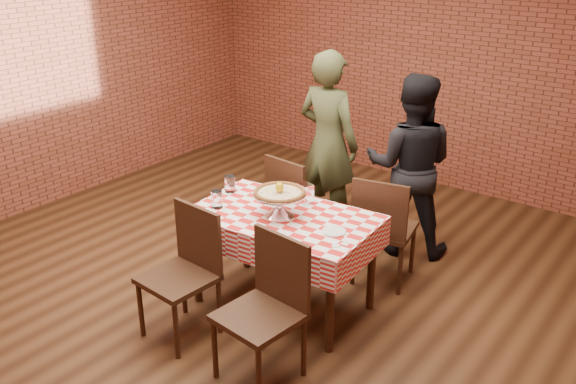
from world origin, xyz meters
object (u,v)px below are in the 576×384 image
object	(u,v)px
chair_far_right	(385,227)
diner_black	(410,166)
diner_olive	(328,143)
water_glass_right	(230,184)
water_glass_left	(217,199)
chair_far_left	(300,205)
condiment_caddy	(305,193)
chair_near_left	(178,277)
pizza	(280,193)
pizza_stand	(280,205)
table	(283,261)
chair_near_right	(259,314)

from	to	relation	value
chair_far_right	diner_black	distance (m)	0.67
diner_black	diner_olive	bearing A→B (deg)	-17.09
water_glass_right	chair_far_right	distance (m)	1.29
water_glass_left	water_glass_right	size ratio (longest dim) A/B	1.00
water_glass_right	chair_far_left	bearing A→B (deg)	73.23
diner_olive	water_glass_right	bearing A→B (deg)	87.10
condiment_caddy	chair_near_left	distance (m)	1.14
chair_far_right	pizza	bearing A→B (deg)	50.56
water_glass_left	pizza_stand	bearing A→B (deg)	20.10
table	chair_near_right	size ratio (longest dim) A/B	1.40
pizza	diner_olive	distance (m)	1.42
table	chair_near_right	xyz separation A→B (m)	(0.39, -0.76, 0.10)
chair_near_right	chair_far_right	world-z (taller)	chair_near_right
chair_near_right	diner_black	distance (m)	2.16
chair_near_right	chair_far_left	xyz separation A→B (m)	(-0.79, 1.52, -0.01)
table	diner_black	world-z (taller)	diner_black
condiment_caddy	diner_olive	bearing A→B (deg)	132.41
diner_olive	condiment_caddy	bearing A→B (deg)	117.31
pizza_stand	chair_near_left	distance (m)	0.88
chair_near_right	diner_olive	size ratio (longest dim) A/B	0.55
water_glass_right	condiment_caddy	world-z (taller)	condiment_caddy
chair_far_left	diner_black	xyz separation A→B (m)	(0.71, 0.62, 0.34)
pizza_stand	chair_near_right	bearing A→B (deg)	-61.17
water_glass_right	diner_olive	size ratio (longest dim) A/B	0.08
water_glass_left	diner_olive	world-z (taller)	diner_olive
diner_olive	diner_black	world-z (taller)	diner_olive
table	diner_olive	xyz separation A→B (m)	(-0.49, 1.31, 0.48)
water_glass_right	condiment_caddy	distance (m)	0.62
water_glass_left	chair_far_right	xyz separation A→B (m)	(0.89, 1.00, -0.36)
chair_far_right	diner_olive	bearing A→B (deg)	-41.63
diner_black	table	bearing A→B (deg)	55.56
chair_near_right	water_glass_right	bearing A→B (deg)	145.39
chair_far_right	water_glass_left	bearing A→B (deg)	36.14
chair_far_right	chair_near_right	bearing A→B (deg)	76.98
condiment_caddy	diner_olive	size ratio (longest dim) A/B	0.09
chair_far_left	condiment_caddy	bearing A→B (deg)	135.45
water_glass_left	chair_near_left	bearing A→B (deg)	-76.70
chair_far_left	chair_near_left	bearing A→B (deg)	98.24
water_glass_left	chair_near_right	bearing A→B (deg)	-33.19
chair_near_right	diner_olive	world-z (taller)	diner_olive
water_glass_left	chair_near_right	world-z (taller)	chair_near_right
table	pizza_stand	bearing A→B (deg)	-117.00
condiment_caddy	chair_near_right	xyz separation A→B (m)	(0.40, -1.04, -0.36)
pizza	diner_black	distance (m)	1.45
pizza	chair_near_right	size ratio (longest dim) A/B	0.40
chair_near_left	chair_far_left	xyz separation A→B (m)	(-0.05, 1.51, -0.00)
pizza	chair_near_right	xyz separation A→B (m)	(0.40, -0.73, -0.46)
chair_far_left	diner_olive	distance (m)	0.69
pizza	diner_olive	bearing A→B (deg)	109.58
pizza_stand	water_glass_left	bearing A→B (deg)	-159.90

